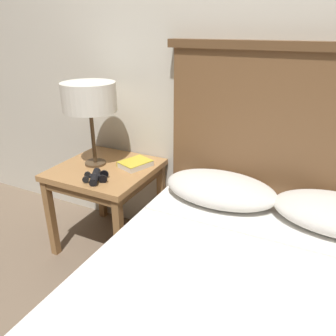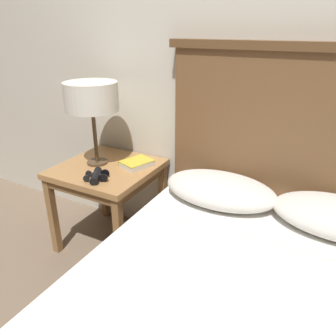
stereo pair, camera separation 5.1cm
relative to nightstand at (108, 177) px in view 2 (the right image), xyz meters
name	(u,v)px [view 2 (the right image)]	position (x,y,z in m)	size (l,w,h in m)	color
wall_back	(222,39)	(0.59, 0.33, 0.81)	(8.00, 0.06, 2.60)	beige
nightstand	(108,177)	(0.00, 0.00, 0.00)	(0.58, 0.58, 0.56)	#AD7A47
bed	(235,330)	(1.02, -0.56, -0.19)	(1.38, 1.88, 1.30)	#4E3520
table_lamp	(91,98)	(-0.08, 0.01, 0.49)	(0.32, 0.32, 0.51)	#4C3823
book_on_nightstand	(137,163)	(0.16, 0.09, 0.09)	(0.20, 0.22, 0.04)	silver
binoculars_pair	(96,176)	(0.07, -0.18, 0.10)	(0.16, 0.16, 0.05)	black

